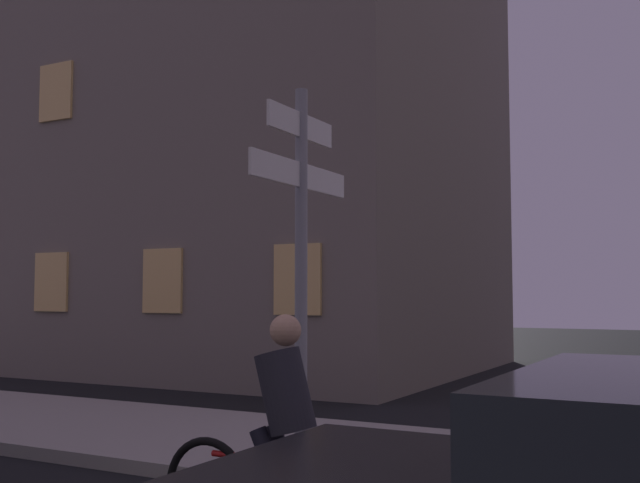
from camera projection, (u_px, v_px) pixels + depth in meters
name	position (u px, v px, depth m)	size (l,w,h in m)	color
sidewalk_kerb	(452.00, 466.00, 7.44)	(40.00, 3.07, 0.14)	#9E9991
signpost	(301.00, 239.00, 7.22)	(0.12, 1.79, 3.58)	gray
cyclist	(279.00, 441.00, 5.19)	(1.82, 0.32, 1.61)	black
building_left_block	(236.00, 69.00, 19.08)	(11.57, 8.88, 14.84)	slate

